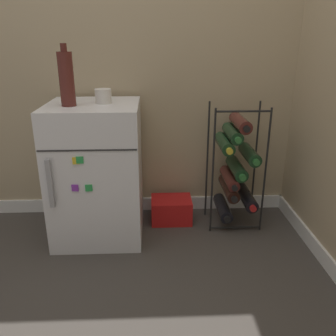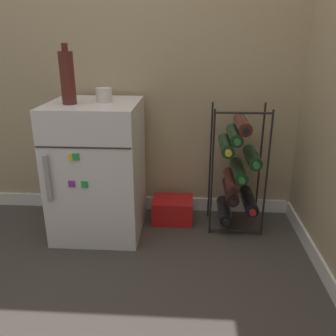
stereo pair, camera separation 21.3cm
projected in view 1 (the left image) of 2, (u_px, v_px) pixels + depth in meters
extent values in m
plane|color=#423D38|center=(130.00, 270.00, 1.85)|extent=(14.00, 14.00, 0.00)
cube|color=tan|center=(129.00, 17.00, 2.09)|extent=(7.06, 0.06, 2.50)
cube|color=white|center=(136.00, 204.00, 2.47)|extent=(7.06, 0.01, 0.09)
cube|color=white|center=(97.00, 172.00, 2.08)|extent=(0.51, 0.50, 0.80)
cube|color=#2D2D2D|center=(87.00, 150.00, 1.77)|extent=(0.50, 0.00, 0.01)
cube|color=#9E9EA3|center=(50.00, 184.00, 1.81)|extent=(0.02, 0.02, 0.26)
cube|color=purple|center=(75.00, 188.00, 1.83)|extent=(0.04, 0.01, 0.04)
cube|color=yellow|center=(76.00, 161.00, 1.78)|extent=(0.04, 0.01, 0.04)
cube|color=green|center=(80.00, 160.00, 1.78)|extent=(0.04, 0.01, 0.04)
cube|color=green|center=(89.00, 188.00, 1.84)|extent=(0.04, 0.01, 0.04)
cylinder|color=black|center=(213.00, 173.00, 2.09)|extent=(0.01, 0.01, 0.77)
cylinder|color=black|center=(265.00, 172.00, 2.10)|extent=(0.01, 0.01, 0.77)
cylinder|color=black|center=(207.00, 161.00, 2.29)|extent=(0.01, 0.01, 0.77)
cylinder|color=black|center=(255.00, 160.00, 2.31)|extent=(0.01, 0.01, 0.77)
cylinder|color=black|center=(235.00, 227.00, 2.22)|extent=(0.31, 0.01, 0.01)
cylinder|color=black|center=(244.00, 111.00, 1.97)|extent=(0.31, 0.01, 0.01)
cylinder|color=black|center=(223.00, 208.00, 2.29)|extent=(0.08, 0.28, 0.08)
cylinder|color=black|center=(227.00, 219.00, 2.15)|extent=(0.04, 0.02, 0.04)
cylinder|color=black|center=(246.00, 197.00, 2.27)|extent=(0.08, 0.31, 0.08)
cylinder|color=red|center=(253.00, 209.00, 2.12)|extent=(0.04, 0.02, 0.04)
cylinder|color=black|center=(229.00, 188.00, 2.25)|extent=(0.08, 0.31, 0.08)
cylinder|color=black|center=(234.00, 199.00, 2.09)|extent=(0.04, 0.02, 0.04)
cylinder|color=#56231E|center=(229.00, 178.00, 2.22)|extent=(0.07, 0.28, 0.07)
cylinder|color=black|center=(235.00, 188.00, 2.08)|extent=(0.03, 0.02, 0.03)
cylinder|color=#19381E|center=(237.00, 168.00, 2.20)|extent=(0.08, 0.29, 0.08)
cylinder|color=#2D7033|center=(243.00, 178.00, 2.05)|extent=(0.04, 0.02, 0.04)
cylinder|color=#19381E|center=(250.00, 154.00, 2.17)|extent=(0.08, 0.27, 0.08)
cylinder|color=#2D7033|center=(256.00, 162.00, 2.04)|extent=(0.04, 0.02, 0.04)
cylinder|color=#19381E|center=(224.00, 144.00, 2.14)|extent=(0.08, 0.28, 0.08)
cylinder|color=gold|center=(230.00, 151.00, 2.00)|extent=(0.04, 0.02, 0.04)
cylinder|color=#19381E|center=(232.00, 133.00, 2.12)|extent=(0.07, 0.28, 0.07)
cylinder|color=#2D7033|center=(238.00, 140.00, 1.98)|extent=(0.04, 0.02, 0.04)
cylinder|color=#56231E|center=(240.00, 123.00, 2.10)|extent=(0.08, 0.28, 0.08)
cylinder|color=black|center=(247.00, 129.00, 1.96)|extent=(0.04, 0.02, 0.04)
cube|color=red|center=(171.00, 210.00, 2.32)|extent=(0.26, 0.20, 0.15)
cylinder|color=silver|center=(103.00, 96.00, 1.94)|extent=(0.09, 0.09, 0.08)
cylinder|color=#56231E|center=(67.00, 79.00, 1.83)|extent=(0.08, 0.08, 0.27)
cylinder|color=#56231E|center=(63.00, 47.00, 1.78)|extent=(0.03, 0.03, 0.04)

